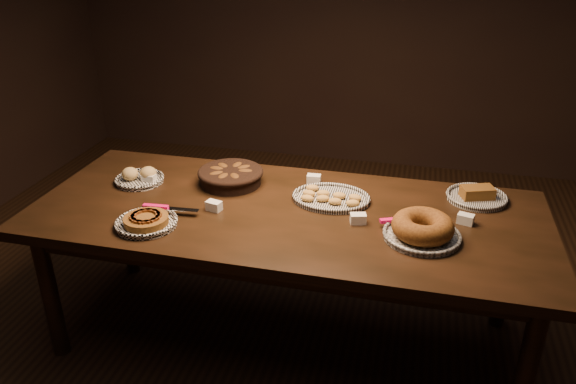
% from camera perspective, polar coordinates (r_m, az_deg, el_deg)
% --- Properties ---
extents(ground, '(5.00, 5.00, 0.00)m').
position_cam_1_polar(ground, '(3.05, -0.15, -14.45)').
color(ground, black).
rests_on(ground, ground).
extents(buffet_table, '(2.40, 1.00, 0.75)m').
position_cam_1_polar(buffet_table, '(2.66, -0.17, -3.25)').
color(buffet_table, black).
rests_on(buffet_table, ground).
extents(apple_tart_plate, '(0.33, 0.29, 0.05)m').
position_cam_1_polar(apple_tart_plate, '(2.57, -14.17, -2.89)').
color(apple_tart_plate, white).
rests_on(apple_tart_plate, buffet_table).
extents(madeleine_platter, '(0.37, 0.31, 0.04)m').
position_cam_1_polar(madeleine_platter, '(2.72, 4.34, -0.56)').
color(madeleine_platter, black).
rests_on(madeleine_platter, buffet_table).
extents(bundt_cake_plate, '(0.35, 0.34, 0.10)m').
position_cam_1_polar(bundt_cake_plate, '(2.45, 13.48, -3.68)').
color(bundt_cake_plate, black).
rests_on(bundt_cake_plate, buffet_table).
extents(croissant_basket, '(0.40, 0.40, 0.08)m').
position_cam_1_polar(croissant_basket, '(2.89, -5.85, 1.73)').
color(croissant_basket, black).
rests_on(croissant_basket, buffet_table).
extents(bread_roll_plate, '(0.25, 0.25, 0.08)m').
position_cam_1_polar(bread_roll_plate, '(3.00, -14.86, 1.46)').
color(bread_roll_plate, white).
rests_on(bread_roll_plate, buffet_table).
extents(loaf_plate, '(0.29, 0.29, 0.07)m').
position_cam_1_polar(loaf_plate, '(2.87, 18.62, -0.37)').
color(loaf_plate, black).
rests_on(loaf_plate, buffet_table).
extents(tent_cards, '(1.65, 0.46, 0.04)m').
position_cam_1_polar(tent_cards, '(2.68, 0.74, -0.72)').
color(tent_cards, white).
rests_on(tent_cards, buffet_table).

